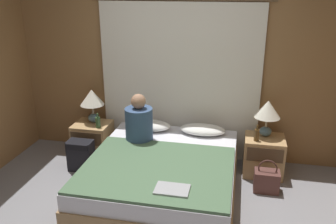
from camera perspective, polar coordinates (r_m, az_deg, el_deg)
The scene contains 16 objects.
wall_back at distance 4.81m, azimuth 1.96°, elevation 7.08°, with size 4.60×0.06×2.50m.
curtain_panel at distance 4.80m, azimuth 1.80°, elevation 4.79°, with size 2.35×0.02×2.14m.
bed at distance 4.20m, azimuth -0.83°, elevation -10.11°, with size 1.66×1.95×0.45m.
nightstand_left at distance 5.11m, azimuth -11.93°, elevation -4.42°, with size 0.49×0.44×0.50m.
nightstand_right at distance 4.73m, azimuth 15.06°, elevation -6.77°, with size 0.49×0.44×0.50m.
lamp_left at distance 4.97m, azimuth -12.08°, elevation 1.97°, with size 0.33×0.33×0.47m.
lamp_right at distance 4.58m, azimuth 15.67°, elevation 0.08°, with size 0.33×0.33×0.47m.
pillow_left at distance 4.82m, azimuth -3.09°, elevation -2.14°, with size 0.59×0.33×0.12m.
pillow_right at distance 4.69m, azimuth 5.57°, elevation -2.82°, with size 0.59×0.33×0.12m.
blanket_on_bed at distance 3.83m, azimuth -1.80°, elevation -9.07°, with size 1.60×1.31×0.03m.
person_left_in_bed at distance 4.43m, azimuth -4.68°, elevation -1.63°, with size 0.34×0.34×0.61m.
beer_bottle_on_left_stand at distance 4.85m, azimuth -11.18°, elevation -1.59°, with size 0.07×0.07×0.20m.
beer_bottle_on_right_stand at distance 4.50m, azimuth 14.03°, elevation -3.54°, with size 0.06×0.06×0.21m.
laptop_on_bed at distance 3.44m, azimuth 0.67°, elevation -12.30°, with size 0.33×0.22×0.02m.
backpack_on_floor at distance 4.80m, azimuth -13.82°, elevation -6.52°, with size 0.33×0.21×0.41m.
handbag_on_floor at distance 4.42m, azimuth 15.52°, elevation -10.53°, with size 0.29×0.20×0.41m.
Camera 1 is at (0.80, -2.88, 2.34)m, focal length 38.00 mm.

